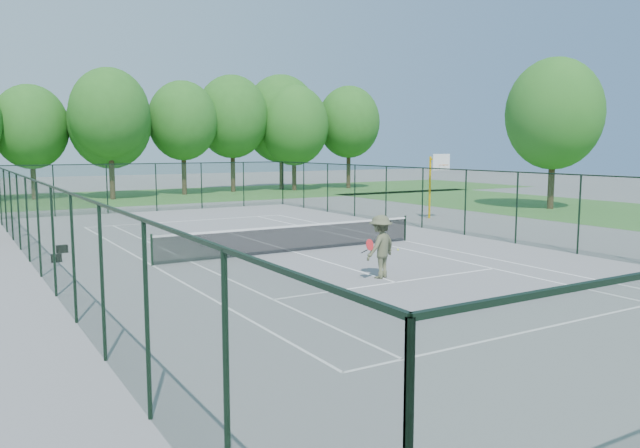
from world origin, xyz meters
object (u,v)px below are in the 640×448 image
at_px(tennis_net, 293,237).
at_px(tennis_player, 380,247).
at_px(sports_bag_a, 56,258).
at_px(basketball_goal, 436,173).

xyz_separation_m(tennis_net, tennis_player, (0.00, -5.61, 0.41)).
bearing_deg(sports_bag_a, tennis_net, -13.42).
xyz_separation_m(tennis_net, sports_bag_a, (-8.20, 2.43, -0.44)).
distance_m(tennis_net, sports_bag_a, 8.56).
height_order(tennis_net, basketball_goal, basketball_goal).
bearing_deg(basketball_goal, tennis_net, -155.43).
bearing_deg(tennis_player, tennis_net, 90.02).
relative_size(sports_bag_a, tennis_player, 0.18).
xyz_separation_m(basketball_goal, tennis_player, (-12.12, -11.15, -1.59)).
bearing_deg(basketball_goal, sports_bag_a, -171.30).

